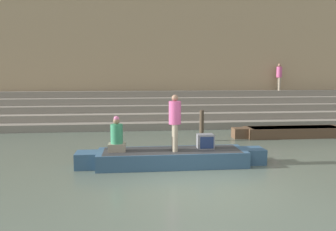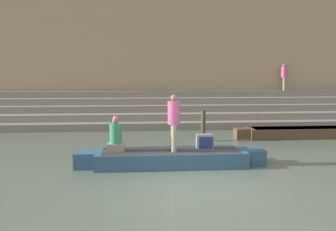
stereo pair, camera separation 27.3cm
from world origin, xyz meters
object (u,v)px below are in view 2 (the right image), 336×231
Objects in this scene: person_rowing at (116,137)px; moored_boat_shore at (297,132)px; rowboat_main at (171,157)px; person_standing at (174,119)px; person_on_steps at (284,75)px; mooring_post at (203,126)px; tv_set at (205,142)px.

person_rowing reaches higher than moored_boat_shore.
person_standing reaches higher than rowboat_main.
moored_boat_shore is (5.78, 4.06, -1.19)m from person_standing.
person_on_steps reaches higher than person_rowing.
mooring_post is (3.27, 3.49, -0.24)m from person_rowing.
tv_set is at bearing -99.81° from mooring_post.
person_rowing is 0.83× the size of mooring_post.
mooring_post is (1.63, 3.52, 0.39)m from rowboat_main.
rowboat_main is 3.52× the size of person_on_steps.
person_standing is (0.07, -0.10, 1.18)m from rowboat_main.
rowboat_main reaches higher than moored_boat_shore.
mooring_post is 8.84m from person_on_steps.
person_standing is 1.25m from tv_set.
person_on_steps is at bearing 44.56° from person_standing.
mooring_post is at bearing 68.41° from rowboat_main.
tv_set is 0.38× the size of mooring_post.
person_rowing is at bearing -154.70° from moored_boat_shore.
person_on_steps reaches higher than tv_set.
person_on_steps is (7.66, 9.65, 2.45)m from rowboat_main.
person_rowing is (-1.71, 0.13, -0.55)m from person_standing.
person_rowing reaches higher than tv_set.
moored_boat_shore is (4.80, 3.83, -0.45)m from tv_set.
tv_set is at bearing 10.22° from rowboat_main.
person_on_steps is (7.59, 9.75, 1.27)m from person_standing.
tv_set is (0.98, 0.22, -0.74)m from person_standing.
person_standing is at bearing 24.79° from person_on_steps.
tv_set is 11.77m from person_on_steps.
moored_boat_shore is (5.85, 3.96, -0.02)m from rowboat_main.
person_standing is at bearing -50.92° from rowboat_main.
tv_set is 0.30× the size of person_on_steps.
mooring_post is (-4.21, -0.44, 0.40)m from moored_boat_shore.
person_standing is at bearing -19.32° from person_rowing.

